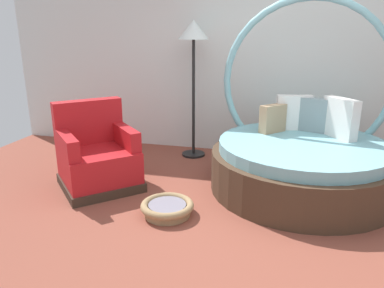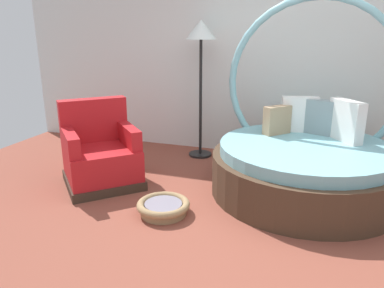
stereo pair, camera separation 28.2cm
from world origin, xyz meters
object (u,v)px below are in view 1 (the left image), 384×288
at_px(round_daybed, 302,154).
at_px(pet_basket, 167,208).
at_px(red_armchair, 97,158).
at_px(floor_lamp, 194,43).

relative_size(round_daybed, pet_basket, 4.08).
bearing_deg(red_armchair, pet_basket, -26.19).
bearing_deg(floor_lamp, pet_basket, -83.86).
xyz_separation_m(round_daybed, pet_basket, (-1.24, -1.01, -0.32)).
relative_size(red_armchair, pet_basket, 2.21).
bearing_deg(round_daybed, red_armchair, -166.53).
xyz_separation_m(round_daybed, red_armchair, (-2.21, -0.53, -0.06)).
height_order(round_daybed, red_armchair, round_daybed).
distance_m(pet_basket, floor_lamp, 2.30).
relative_size(round_daybed, red_armchair, 1.84).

